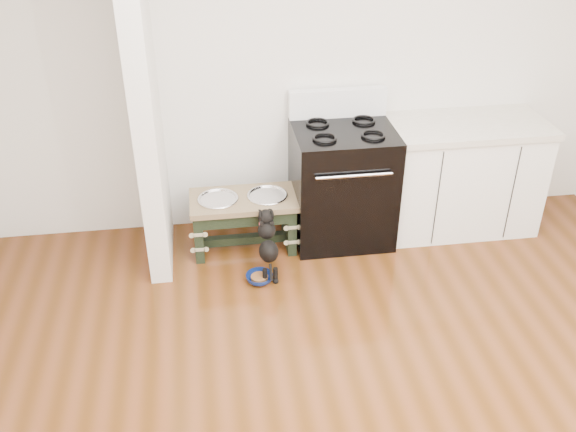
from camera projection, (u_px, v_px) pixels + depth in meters
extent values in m
plane|color=silver|center=(305.00, 61.00, 4.80)|extent=(5.00, 0.00, 5.00)
cube|color=silver|center=(143.00, 87.00, 4.32)|extent=(0.15, 0.80, 2.70)
cube|color=black|center=(342.00, 185.00, 5.01)|extent=(0.76, 0.65, 0.92)
cube|color=black|center=(351.00, 211.00, 4.78)|extent=(0.58, 0.02, 0.50)
cylinder|color=silver|center=(354.00, 176.00, 4.58)|extent=(0.56, 0.02, 0.02)
cube|color=white|center=(338.00, 103.00, 4.94)|extent=(0.76, 0.08, 0.22)
torus|color=black|center=(325.00, 138.00, 4.62)|extent=(0.18, 0.18, 0.02)
torus|color=black|center=(373.00, 135.00, 4.66)|extent=(0.18, 0.18, 0.02)
torus|color=black|center=(318.00, 123.00, 4.86)|extent=(0.18, 0.18, 0.02)
torus|color=black|center=(364.00, 120.00, 4.90)|extent=(0.18, 0.18, 0.02)
cube|color=white|center=(460.00, 178.00, 5.16)|extent=(1.20, 0.60, 0.86)
cube|color=#BEB4A2|center=(468.00, 126.00, 4.93)|extent=(1.24, 0.64, 0.05)
cube|color=black|center=(466.00, 235.00, 5.14)|extent=(1.20, 0.06, 0.10)
cube|color=black|center=(198.00, 228.00, 4.95)|extent=(0.07, 0.39, 0.40)
cube|color=black|center=(289.00, 221.00, 5.04)|extent=(0.07, 0.39, 0.40)
cube|color=black|center=(245.00, 220.00, 4.77)|extent=(0.64, 0.03, 0.10)
cube|color=black|center=(245.00, 239.00, 5.06)|extent=(0.64, 0.07, 0.07)
cube|color=brown|center=(243.00, 200.00, 4.88)|extent=(0.81, 0.43, 0.04)
cylinder|color=silver|center=(218.00, 202.00, 4.85)|extent=(0.28, 0.28, 0.05)
cylinder|color=silver|center=(267.00, 198.00, 4.90)|extent=(0.28, 0.28, 0.05)
torus|color=silver|center=(218.00, 199.00, 4.84)|extent=(0.31, 0.31, 0.02)
torus|color=silver|center=(267.00, 195.00, 4.89)|extent=(0.31, 0.31, 0.02)
cylinder|color=black|center=(265.00, 276.00, 4.66)|extent=(0.04, 0.04, 0.12)
cylinder|color=black|center=(275.00, 275.00, 4.67)|extent=(0.04, 0.04, 0.12)
sphere|color=black|center=(265.00, 282.00, 4.67)|extent=(0.04, 0.04, 0.04)
sphere|color=black|center=(276.00, 281.00, 4.68)|extent=(0.04, 0.04, 0.04)
ellipsoid|color=black|center=(269.00, 251.00, 4.64)|extent=(0.14, 0.33, 0.29)
sphere|color=black|center=(267.00, 230.00, 4.67)|extent=(0.13, 0.13, 0.13)
sphere|color=black|center=(266.00, 217.00, 4.66)|extent=(0.12, 0.12, 0.12)
sphere|color=black|center=(260.00, 212.00, 4.72)|extent=(0.04, 0.04, 0.04)
sphere|color=black|center=(270.00, 211.00, 4.73)|extent=(0.04, 0.04, 0.04)
cylinder|color=black|center=(271.00, 272.00, 4.59)|extent=(0.02, 0.09, 0.11)
torus|color=#E64354|center=(266.00, 223.00, 4.67)|extent=(0.11, 0.07, 0.10)
imported|color=navy|center=(259.00, 278.00, 4.68)|extent=(0.25, 0.25, 0.06)
cylinder|color=#593519|center=(259.00, 278.00, 4.68)|extent=(0.13, 0.13, 0.03)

